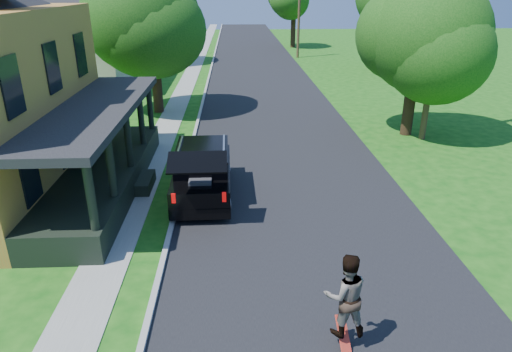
{
  "coord_description": "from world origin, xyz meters",
  "views": [
    {
      "loc": [
        -2.05,
        -9.41,
        6.91
      ],
      "look_at": [
        -1.45,
        3.0,
        1.67
      ],
      "focal_mm": 32.0,
      "sensor_mm": 36.0,
      "label": 1
    }
  ],
  "objects_px": {
    "black_suv": "(203,172)",
    "tree_right_near": "(418,33)",
    "skateboarder": "(346,295)",
    "utility_pole_near": "(440,11)"
  },
  "relations": [
    {
      "from": "tree_right_near",
      "to": "utility_pole_near",
      "type": "relative_size",
      "value": 0.68
    },
    {
      "from": "black_suv",
      "to": "tree_right_near",
      "type": "distance_m",
      "value": 12.41
    },
    {
      "from": "black_suv",
      "to": "tree_right_near",
      "type": "relative_size",
      "value": 0.65
    },
    {
      "from": "black_suv",
      "to": "tree_right_near",
      "type": "xyz_separation_m",
      "value": [
        9.63,
        6.74,
        3.97
      ]
    },
    {
      "from": "utility_pole_near",
      "to": "black_suv",
      "type": "bearing_deg",
      "value": -150.65
    },
    {
      "from": "utility_pole_near",
      "to": "tree_right_near",
      "type": "bearing_deg",
      "value": 125.26
    },
    {
      "from": "black_suv",
      "to": "skateboarder",
      "type": "distance_m",
      "value": 8.14
    },
    {
      "from": "skateboarder",
      "to": "utility_pole_near",
      "type": "xyz_separation_m",
      "value": [
        6.94,
        13.41,
        4.57
      ]
    },
    {
      "from": "skateboarder",
      "to": "tree_right_near",
      "type": "xyz_separation_m",
      "value": [
        6.36,
        14.19,
        3.59
      ]
    },
    {
      "from": "skateboarder",
      "to": "tree_right_near",
      "type": "bearing_deg",
      "value": -116.94
    }
  ]
}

